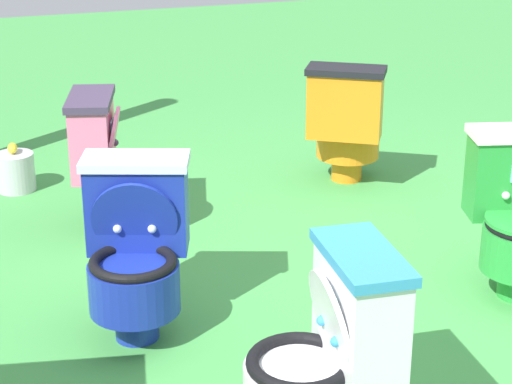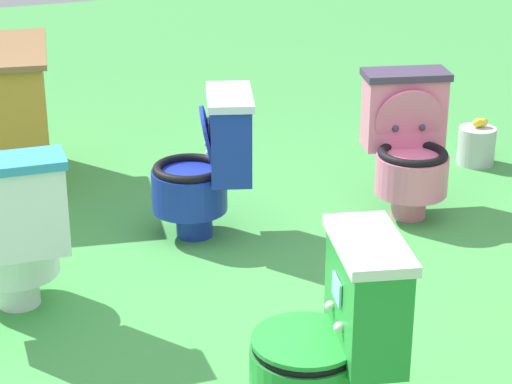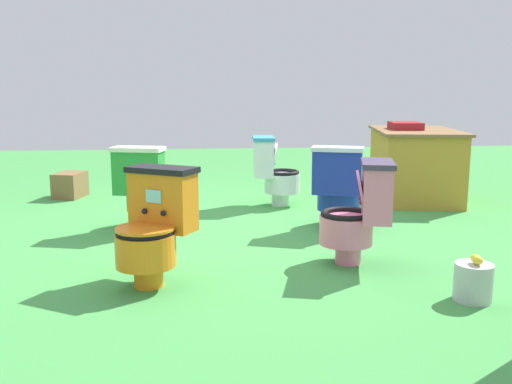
{
  "view_description": "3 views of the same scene",
  "coord_description": "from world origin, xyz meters",
  "px_view_note": "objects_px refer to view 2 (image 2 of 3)",
  "views": [
    {
      "loc": [
        -3.56,
        1.58,
        1.98
      ],
      "look_at": [
        0.2,
        0.36,
        0.42
      ],
      "focal_mm": 65.79,
      "sensor_mm": 36.0,
      "label": 1
    },
    {
      "loc": [
        -1.57,
        -3.2,
        2.04
      ],
      "look_at": [
        -0.04,
        0.57,
        0.37
      ],
      "focal_mm": 68.62,
      "sensor_mm": 36.0,
      "label": 2
    },
    {
      "loc": [
        4.62,
        -0.22,
        1.2
      ],
      "look_at": [
        -0.12,
        0.26,
        0.33
      ],
      "focal_mm": 39.37,
      "sensor_mm": 36.0,
      "label": 3
    }
  ],
  "objects_px": {
    "toilet_green": "(332,339)",
    "toilet_white": "(13,231)",
    "toilet_blue": "(208,164)",
    "toilet_pink": "(408,143)",
    "lemon_bucket": "(476,144)"
  },
  "relations": [
    {
      "from": "toilet_green",
      "to": "toilet_white",
      "type": "distance_m",
      "value": 1.51
    },
    {
      "from": "toilet_pink",
      "to": "toilet_blue",
      "type": "relative_size",
      "value": 1.0
    },
    {
      "from": "toilet_pink",
      "to": "toilet_blue",
      "type": "xyz_separation_m",
      "value": [
        -1.05,
        0.1,
        0.0
      ]
    },
    {
      "from": "toilet_blue",
      "to": "toilet_pink",
      "type": "bearing_deg",
      "value": -77.31
    },
    {
      "from": "toilet_pink",
      "to": "toilet_green",
      "type": "relative_size",
      "value": 1.0
    },
    {
      "from": "toilet_pink",
      "to": "toilet_green",
      "type": "distance_m",
      "value": 2.0
    },
    {
      "from": "toilet_green",
      "to": "lemon_bucket",
      "type": "height_order",
      "value": "toilet_green"
    },
    {
      "from": "toilet_green",
      "to": "toilet_white",
      "type": "xyz_separation_m",
      "value": [
        -0.83,
        1.26,
        0.0
      ]
    },
    {
      "from": "toilet_blue",
      "to": "lemon_bucket",
      "type": "relative_size",
      "value": 2.63
    },
    {
      "from": "lemon_bucket",
      "to": "toilet_blue",
      "type": "bearing_deg",
      "value": -168.7
    },
    {
      "from": "toilet_blue",
      "to": "toilet_green",
      "type": "bearing_deg",
      "value": -167.31
    },
    {
      "from": "toilet_blue",
      "to": "toilet_white",
      "type": "height_order",
      "value": "same"
    },
    {
      "from": "toilet_pink",
      "to": "toilet_blue",
      "type": "height_order",
      "value": "same"
    },
    {
      "from": "toilet_white",
      "to": "lemon_bucket",
      "type": "height_order",
      "value": "toilet_white"
    },
    {
      "from": "toilet_blue",
      "to": "lemon_bucket",
      "type": "xyz_separation_m",
      "value": [
        1.8,
        0.36,
        -0.26
      ]
    }
  ]
}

